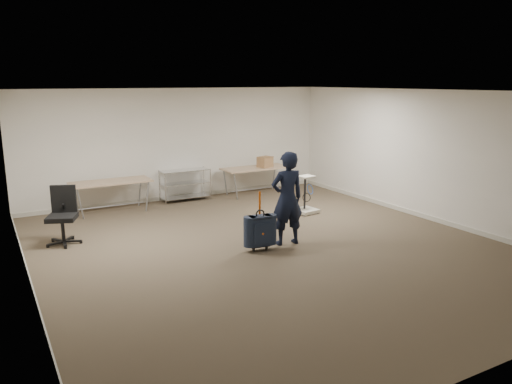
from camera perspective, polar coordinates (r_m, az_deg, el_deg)
ground at (r=9.15m, az=1.62°, el=-6.37°), size 9.00×9.00×0.00m
room_shell at (r=10.29m, az=-2.32°, el=-3.92°), size 8.00×9.00×9.00m
folding_table_left at (r=11.88m, az=-16.26°, el=0.95°), size 1.80×0.75×0.73m
folding_table_right at (r=13.23m, az=-0.04°, el=2.61°), size 1.80×0.75×0.73m
wire_shelf at (r=12.70m, az=-8.10°, el=0.97°), size 1.22×0.47×0.80m
person at (r=9.14m, az=3.58°, el=-0.74°), size 0.67×0.47×1.74m
suitcase at (r=8.89m, az=0.47°, el=-4.45°), size 0.42×0.28×1.08m
office_chair at (r=9.96m, az=-21.16°, el=-3.70°), size 0.65×0.66×1.07m
equipment_cart at (r=11.48m, az=5.73°, el=-1.30°), size 0.53×0.53×0.87m
cardboard_box at (r=13.25m, az=1.04°, el=3.46°), size 0.44×0.38×0.28m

